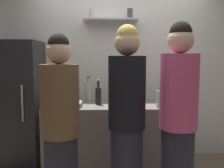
# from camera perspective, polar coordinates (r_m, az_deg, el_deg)

# --- Properties ---
(back_wall_assembly) EXTENTS (4.80, 0.32, 2.60)m
(back_wall_assembly) POSITION_cam_1_polar(r_m,az_deg,el_deg) (3.72, 2.27, 3.33)
(back_wall_assembly) COLOR white
(back_wall_assembly) RESTS_ON ground
(refrigerator) EXTENTS (0.62, 0.68, 1.70)m
(refrigerator) POSITION_cam_1_polar(r_m,az_deg,el_deg) (3.57, -20.83, -4.54)
(refrigerator) COLOR black
(refrigerator) RESTS_ON ground
(counter) EXTENTS (1.61, 0.64, 0.91)m
(counter) POSITION_cam_1_polar(r_m,az_deg,el_deg) (3.16, 0.00, -12.84)
(counter) COLOR #66605B
(counter) RESTS_ON ground
(baking_pan) EXTENTS (0.34, 0.24, 0.05)m
(baking_pan) POSITION_cam_1_polar(r_m,az_deg,el_deg) (2.96, -10.29, -4.62)
(baking_pan) COLOR gray
(baking_pan) RESTS_ON counter
(utensil_holder) EXTENTS (0.12, 0.12, 0.22)m
(utensil_holder) POSITION_cam_1_polar(r_m,az_deg,el_deg) (2.89, 1.74, -4.20)
(utensil_holder) COLOR #B2B2B7
(utensil_holder) RESTS_ON counter
(wine_bottle_pale_glass) EXTENTS (0.08, 0.08, 0.32)m
(wine_bottle_pale_glass) POSITION_cam_1_polar(r_m,az_deg,el_deg) (3.27, -5.47, -1.71)
(wine_bottle_pale_glass) COLOR #B2BFB2
(wine_bottle_pale_glass) RESTS_ON counter
(wine_bottle_dark_glass) EXTENTS (0.07, 0.07, 0.31)m
(wine_bottle_dark_glass) POSITION_cam_1_polar(r_m,az_deg,el_deg) (3.03, -3.17, -2.60)
(wine_bottle_dark_glass) COLOR black
(wine_bottle_dark_glass) RESTS_ON counter
(wine_bottle_amber_glass) EXTENTS (0.08, 0.08, 0.30)m
(wine_bottle_amber_glass) POSITION_cam_1_polar(r_m,az_deg,el_deg) (3.21, 5.79, -2.15)
(wine_bottle_amber_glass) COLOR #472814
(wine_bottle_amber_glass) RESTS_ON counter
(wine_bottle_green_glass) EXTENTS (0.07, 0.07, 0.29)m
(wine_bottle_green_glass) POSITION_cam_1_polar(r_m,az_deg,el_deg) (3.02, 1.16, -2.58)
(wine_bottle_green_glass) COLOR #19471E
(wine_bottle_green_glass) RESTS_ON counter
(water_bottle_plastic) EXTENTS (0.09, 0.09, 0.24)m
(water_bottle_plastic) POSITION_cam_1_polar(r_m,az_deg,el_deg) (2.88, 11.07, -3.32)
(water_bottle_plastic) COLOR silver
(water_bottle_plastic) RESTS_ON counter
(person_pink_top) EXTENTS (0.34, 0.34, 1.80)m
(person_pink_top) POSITION_cam_1_polar(r_m,az_deg,el_deg) (2.35, 14.99, -8.47)
(person_pink_top) COLOR #262633
(person_pink_top) RESTS_ON ground
(person_brown_jacket) EXTENTS (0.34, 0.34, 1.69)m
(person_brown_jacket) POSITION_cam_1_polar(r_m,az_deg,el_deg) (2.28, -11.77, -10.52)
(person_brown_jacket) COLOR #262633
(person_brown_jacket) RESTS_ON ground
(person_blonde) EXTENTS (0.34, 0.34, 1.78)m
(person_blonde) POSITION_cam_1_polar(r_m,az_deg,el_deg) (2.31, 3.41, -8.86)
(person_blonde) COLOR #262633
(person_blonde) RESTS_ON ground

